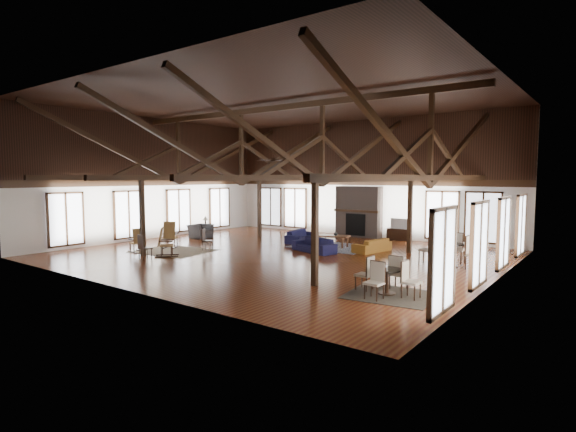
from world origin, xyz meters
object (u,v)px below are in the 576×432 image
Objects in this scene: armchair at (200,231)px; sofa_navy_front at (314,245)px; sofa_navy_left at (301,236)px; sofa_orange at (372,245)px; coffee_table at (334,237)px; cafe_table_near at (387,276)px; cafe_table_far at (450,251)px; tv_console at (399,234)px.

sofa_navy_front is at bearing -93.49° from armchair.
sofa_navy_left is 1.07× the size of sofa_orange.
sofa_orange is (1.88, 1.49, -0.02)m from sofa_navy_front.
cafe_table_near reaches higher than coffee_table.
sofa_navy_left is at bearing 166.90° from cafe_table_far.
sofa_navy_front is at bearing -177.21° from cafe_table_far.
armchair is 9.91m from tv_console.
sofa_orange is at bearing 54.76° from sofa_navy_front.
armchair is at bearing -164.82° from sofa_navy_front.
cafe_table_far reaches higher than sofa_orange.
cafe_table_near is 10.62m from tv_console.
cafe_table_near is at bearing -24.01° from sofa_navy_front.
armchair is at bearing 159.45° from cafe_table_near.
sofa_orange is 1.96m from coffee_table.
armchair is at bearing -70.49° from sofa_orange.
tv_console is at bearing -59.89° from armchair.
sofa_orange is 3.75m from cafe_table_far.
cafe_table_near reaches higher than sofa_orange.
sofa_navy_left is at bearing -71.77° from armchair.
sofa_orange is 4.00m from tv_console.
sofa_navy_front is at bearing 139.64° from cafe_table_near.
sofa_navy_left is 1.76× the size of tv_console.
armchair reaches higher than coffee_table.
armchair is (-7.00, 0.14, 0.05)m from sofa_navy_front.
armchair reaches higher than sofa_navy_front.
sofa_navy_left is 4.86m from tv_console.
cafe_table_far is (5.47, -1.42, 0.10)m from coffee_table.
tv_console is (-3.85, 9.89, -0.19)m from cafe_table_near.
sofa_orange is 1.28× the size of coffee_table.
cafe_table_far is at bearing 81.67° from sofa_orange.
sofa_navy_left reaches higher than sofa_orange.
cafe_table_near is (3.34, -5.93, 0.20)m from sofa_orange.
sofa_navy_left is 3.96m from sofa_orange.
coffee_table is at bearing 130.81° from cafe_table_near.
coffee_table is 0.67× the size of cafe_table_far.
sofa_orange is at bearing -16.15° from coffee_table.
sofa_navy_left reaches higher than tv_console.
armchair reaches higher than sofa_navy_left.
cafe_table_far is at bearing 19.14° from sofa_navy_front.
coffee_table is (1.99, -0.32, 0.17)m from sofa_navy_left.
cafe_table_near is at bearing -112.87° from armchair.
cafe_table_near reaches higher than sofa_navy_left.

